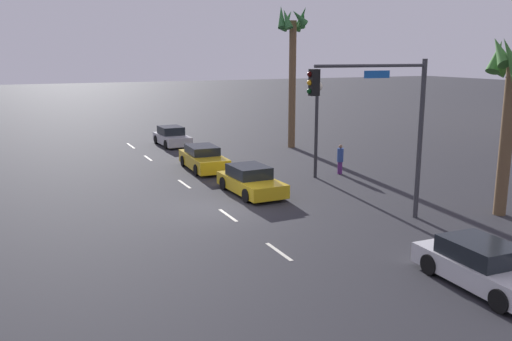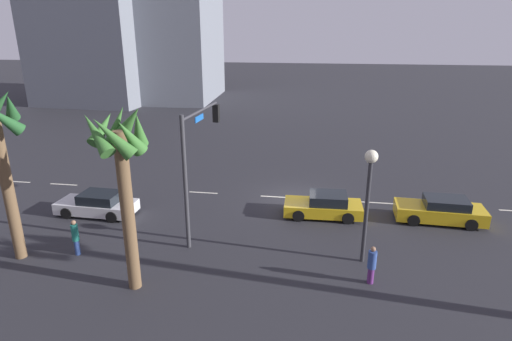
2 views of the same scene
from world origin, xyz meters
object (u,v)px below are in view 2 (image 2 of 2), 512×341
object	(u,v)px
car_3	(441,211)
building_3	(174,16)
traffic_signal	(197,150)
streetlamp	(369,184)
building_1	(100,6)
car_2	(98,204)
car_0	(324,206)
palm_tree_2	(121,159)
pedestrian_0	(372,264)
pedestrian_1	(76,236)

from	to	relation	value
car_3	building_3	bearing A→B (deg)	-54.52
traffic_signal	streetlamp	world-z (taller)	traffic_signal
car_3	building_1	size ratio (longest dim) A/B	0.18
building_1	building_3	distance (m)	10.15
car_2	car_3	world-z (taller)	car_3
car_0	streetlamp	size ratio (longest dim) A/B	0.83
traffic_signal	palm_tree_2	world-z (taller)	palm_tree_2
car_2	building_1	world-z (taller)	building_1
car_3	streetlamp	world-z (taller)	streetlamp
traffic_signal	streetlamp	bearing A→B (deg)	167.80
pedestrian_0	traffic_signal	bearing A→B (deg)	-22.79
pedestrian_1	building_3	xyz separation A→B (m)	(10.60, -45.59, 10.80)
car_2	pedestrian_0	bearing A→B (deg)	162.41
pedestrian_0	streetlamp	bearing A→B (deg)	-83.77
palm_tree_2	building_3	size ratio (longest dim) A/B	0.31
streetlamp	traffic_signal	bearing A→B (deg)	-12.20
building_1	pedestrian_0	bearing A→B (deg)	131.32
car_2	streetlamp	size ratio (longest dim) A/B	0.85
car_2	pedestrian_1	size ratio (longest dim) A/B	2.53
pedestrian_0	pedestrian_1	xyz separation A→B (m)	(13.13, -0.28, 0.05)
car_2	streetlamp	bearing A→B (deg)	168.60
streetlamp	pedestrian_1	world-z (taller)	streetlamp
streetlamp	pedestrian_1	size ratio (longest dim) A/B	2.99
traffic_signal	pedestrian_1	world-z (taller)	traffic_signal
car_0	car_2	world-z (taller)	car_0
car_2	palm_tree_2	distance (m)	9.39
pedestrian_1	palm_tree_2	distance (m)	6.15
pedestrian_0	car_0	bearing A→B (deg)	-73.26
streetlamp	building_3	xyz separation A→B (m)	(23.54, -44.16, 8.01)
car_0	pedestrian_1	bearing A→B (deg)	28.25
car_2	traffic_signal	distance (m)	7.39
traffic_signal	pedestrian_1	distance (m)	6.81
pedestrian_0	building_3	world-z (taller)	building_3
car_3	building_1	xyz separation A→B (m)	(37.59, -36.14, 12.32)
streetlamp	pedestrian_1	distance (m)	13.32
car_2	building_3	xyz separation A→B (m)	(9.30, -41.29, 11.13)
car_3	pedestrian_0	distance (m)	7.84
car_2	palm_tree_2	world-z (taller)	palm_tree_2
traffic_signal	pedestrian_0	world-z (taller)	traffic_signal
palm_tree_2	building_3	xyz separation A→B (m)	(14.28, -47.63, 6.32)
car_2	building_1	bearing A→B (deg)	-63.68
traffic_signal	palm_tree_2	xyz separation A→B (m)	(1.29, 5.19, 1.07)
car_0	traffic_signal	xyz separation A→B (m)	(6.25, 2.89, 3.72)
car_2	pedestrian_0	xyz separation A→B (m)	(-14.43, 4.57, 0.27)
streetlamp	building_3	distance (m)	50.68
car_3	building_1	distance (m)	53.58
car_3	pedestrian_0	size ratio (longest dim) A/B	2.80
palm_tree_2	car_0	bearing A→B (deg)	-133.04
car_0	pedestrian_0	size ratio (longest dim) A/B	2.59
building_1	building_3	size ratio (longest dim) A/B	1.10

